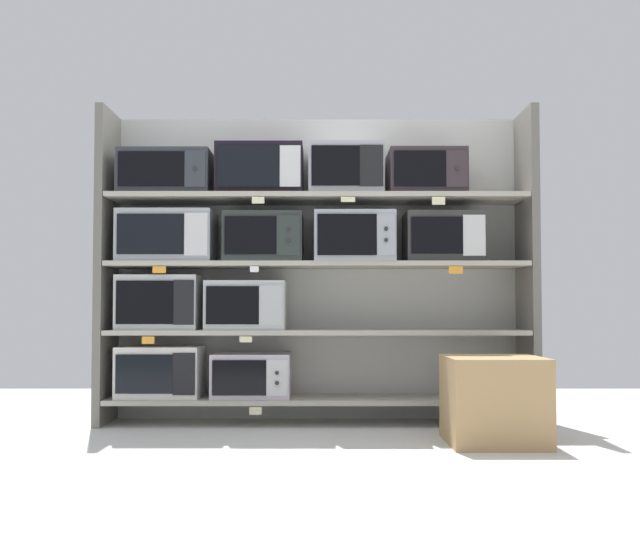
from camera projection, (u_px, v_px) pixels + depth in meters
ground at (319, 457)px, 3.55m from camera, size 6.57×6.00×0.02m
back_panel at (320, 268)px, 4.81m from camera, size 2.77×0.04×1.95m
upright_left at (110, 266)px, 4.60m from camera, size 0.05×0.40×1.95m
upright_right at (531, 266)px, 4.59m from camera, size 0.05×0.40×1.95m
shelf_0 at (320, 399)px, 4.56m from camera, size 2.57×0.40×0.03m
microwave_0 at (163, 372)px, 4.57m from camera, size 0.50×0.34×0.31m
microwave_1 at (255, 375)px, 4.56m from camera, size 0.48×0.37×0.27m
price_tag_0 at (258, 411)px, 4.36m from camera, size 0.07×0.00×0.05m
shelf_1 at (320, 332)px, 4.58m from camera, size 2.57×0.40×0.03m
microwave_2 at (163, 303)px, 4.58m from camera, size 0.49×0.36×0.33m
microwave_3 at (250, 305)px, 4.58m from camera, size 0.49×0.38×0.30m
price_tag_1 at (151, 340)px, 4.37m from camera, size 0.07×0.00×0.04m
price_tag_2 at (249, 339)px, 4.37m from camera, size 0.07×0.00×0.04m
shelf_2 at (320, 265)px, 4.59m from camera, size 2.57×0.40×0.03m
microwave_4 at (171, 237)px, 4.60m from camera, size 0.58×0.37×0.32m
microwave_5 at (267, 238)px, 4.60m from camera, size 0.48×0.42×0.30m
microwave_6 at (357, 238)px, 4.59m from camera, size 0.49×0.44×0.31m
microwave_7 at (446, 238)px, 4.59m from camera, size 0.48×0.33×0.31m
price_tag_3 at (162, 270)px, 4.39m from camera, size 0.08×0.00×0.04m
price_tag_4 at (257, 269)px, 4.39m from camera, size 0.05×0.00×0.03m
price_tag_5 at (459, 270)px, 4.38m from camera, size 0.08×0.00×0.04m
shelf_3 at (320, 199)px, 4.61m from camera, size 2.57×0.40×0.03m
microwave_8 at (170, 174)px, 4.62m from camera, size 0.56×0.37×0.28m
microwave_9 at (263, 171)px, 4.61m from camera, size 0.53×0.34×0.31m
microwave_10 at (348, 171)px, 4.61m from camera, size 0.46×0.37×0.31m
microwave_11 at (429, 174)px, 4.61m from camera, size 0.47×0.37×0.28m
price_tag_6 at (261, 200)px, 4.41m from camera, size 0.07×0.00×0.04m
price_tag_7 at (351, 199)px, 4.40m from camera, size 0.08×0.00×0.03m
price_tag_8 at (441, 201)px, 4.40m from camera, size 0.08×0.00×0.05m
shipping_carton at (497, 400)px, 3.87m from camera, size 0.50×0.50×0.46m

